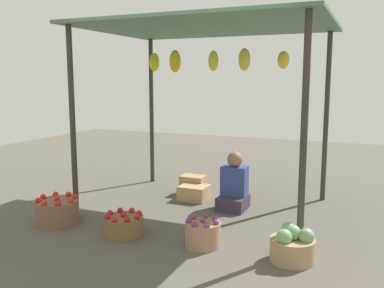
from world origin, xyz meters
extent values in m
plane|color=#585148|center=(0.00, 0.00, 0.00)|extent=(14.00, 14.00, 0.00)
cylinder|color=#38332D|center=(-1.41, -1.01, 1.19)|extent=(0.07, 0.07, 2.39)
cylinder|color=#38332D|center=(1.41, -1.01, 1.19)|extent=(0.07, 0.07, 2.39)
cylinder|color=#38332D|center=(-1.41, 1.01, 1.19)|extent=(0.07, 0.07, 2.39)
cylinder|color=#38332D|center=(1.41, 1.01, 1.19)|extent=(0.07, 0.07, 2.39)
cube|color=#4E7157|center=(0.00, 0.00, 2.41)|extent=(3.11, 2.32, 0.04)
ellipsoid|color=yellow|center=(-0.95, 0.29, 1.98)|extent=(0.14, 0.14, 0.26)
ellipsoid|color=gold|center=(-0.52, 0.10, 1.98)|extent=(0.16, 0.16, 0.30)
ellipsoid|color=yellow|center=(0.00, 0.20, 1.98)|extent=(0.14, 0.14, 0.27)
ellipsoid|color=gold|center=(0.49, -0.02, 1.98)|extent=(0.15, 0.15, 0.28)
ellipsoid|color=yellow|center=(0.92, 0.30, 1.98)|extent=(0.15, 0.15, 0.22)
cube|color=#3B3040|center=(0.35, 0.06, 0.09)|extent=(0.36, 0.44, 0.18)
cube|color=#324388|center=(0.35, 0.11, 0.38)|extent=(0.34, 0.22, 0.40)
sphere|color=#92674B|center=(0.35, 0.11, 0.67)|extent=(0.21, 0.21, 0.21)
cylinder|color=brown|center=(-1.44, -1.32, 0.14)|extent=(0.51, 0.51, 0.28)
sphere|color=red|center=(-1.44, -1.32, 0.31)|extent=(0.07, 0.07, 0.07)
sphere|color=red|center=(-1.22, -1.32, 0.30)|extent=(0.07, 0.07, 0.07)
sphere|color=red|center=(-1.28, -1.17, 0.30)|extent=(0.07, 0.07, 0.07)
sphere|color=red|center=(-1.44, -1.11, 0.30)|extent=(0.07, 0.07, 0.07)
sphere|color=red|center=(-1.59, -1.17, 0.30)|extent=(0.07, 0.07, 0.07)
sphere|color=red|center=(-1.65, -1.32, 0.30)|extent=(0.07, 0.07, 0.07)
sphere|color=red|center=(-1.59, -1.47, 0.30)|extent=(0.07, 0.07, 0.07)
sphere|color=red|center=(-1.44, -1.54, 0.30)|extent=(0.07, 0.07, 0.07)
sphere|color=red|center=(-1.28, -1.47, 0.30)|extent=(0.07, 0.07, 0.07)
cylinder|color=brown|center=(-0.47, -1.35, 0.11)|extent=(0.44, 0.44, 0.22)
sphere|color=red|center=(-0.47, -1.35, 0.24)|extent=(0.07, 0.07, 0.07)
sphere|color=red|center=(-0.29, -1.35, 0.24)|extent=(0.07, 0.07, 0.07)
sphere|color=red|center=(-0.35, -1.23, 0.24)|extent=(0.07, 0.07, 0.07)
sphere|color=#B2252A|center=(-0.47, -1.17, 0.24)|extent=(0.07, 0.07, 0.07)
sphere|color=#AF1626|center=(-0.60, -1.23, 0.24)|extent=(0.07, 0.07, 0.07)
sphere|color=red|center=(-0.65, -1.35, 0.24)|extent=(0.07, 0.07, 0.07)
sphere|color=#B21823|center=(-0.60, -1.48, 0.24)|extent=(0.07, 0.07, 0.07)
sphere|color=red|center=(-0.47, -1.53, 0.24)|extent=(0.07, 0.07, 0.07)
sphere|color=#AA1627|center=(-0.35, -1.48, 0.24)|extent=(0.07, 0.07, 0.07)
cylinder|color=#A47A5C|center=(0.45, -1.28, 0.13)|extent=(0.37, 0.37, 0.26)
sphere|color=#773E69|center=(0.45, -1.28, 0.29)|extent=(0.06, 0.06, 0.06)
sphere|color=#7F326F|center=(0.60, -1.28, 0.28)|extent=(0.06, 0.06, 0.06)
sphere|color=#793475|center=(0.55, -1.17, 0.28)|extent=(0.06, 0.06, 0.06)
sphere|color=#7A326F|center=(0.42, -1.14, 0.28)|extent=(0.06, 0.06, 0.06)
sphere|color=#7E3E69|center=(0.32, -1.22, 0.28)|extent=(0.06, 0.06, 0.06)
sphere|color=#762F69|center=(0.32, -1.35, 0.28)|extent=(0.06, 0.06, 0.06)
sphere|color=#7E326D|center=(0.42, -1.43, 0.28)|extent=(0.06, 0.06, 0.06)
sphere|color=#813C66|center=(0.55, -1.40, 0.28)|extent=(0.06, 0.06, 0.06)
cylinder|color=tan|center=(1.38, -1.28, 0.11)|extent=(0.43, 0.43, 0.22)
sphere|color=#7B9E6D|center=(1.38, -1.28, 0.28)|extent=(0.15, 0.15, 0.15)
sphere|color=#769F6B|center=(1.51, -1.28, 0.27)|extent=(0.15, 0.15, 0.15)
sphere|color=#76A968|center=(1.32, -1.17, 0.27)|extent=(0.15, 0.15, 0.15)
sphere|color=#77AA6B|center=(1.32, -1.39, 0.27)|extent=(0.15, 0.15, 0.15)
cube|color=tan|center=(-0.44, 0.53, 0.14)|extent=(0.36, 0.26, 0.29)
cube|color=tan|center=(-0.31, 0.27, 0.10)|extent=(0.40, 0.36, 0.21)
camera|label=1|loc=(2.02, -5.17, 1.73)|focal=39.27mm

